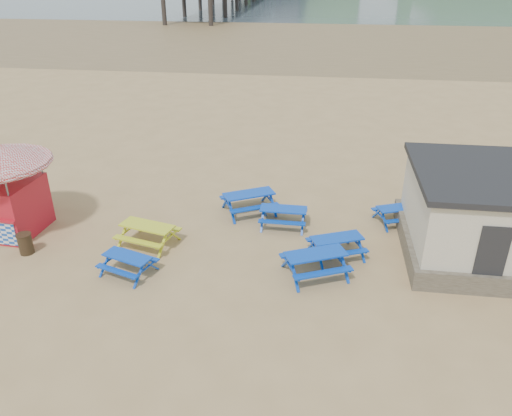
# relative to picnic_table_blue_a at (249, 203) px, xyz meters

# --- Properties ---
(ground) EXTENTS (400.00, 400.00, 0.00)m
(ground) POSITION_rel_picnic_table_blue_a_xyz_m (-0.85, -3.06, -0.43)
(ground) COLOR tan
(ground) RESTS_ON ground
(wet_sand) EXTENTS (400.00, 400.00, 0.00)m
(wet_sand) POSITION_rel_picnic_table_blue_a_xyz_m (-0.85, 51.94, -0.43)
(wet_sand) COLOR olive
(wet_sand) RESTS_ON ground
(picnic_table_blue_a) EXTENTS (2.61, 2.44, 0.87)m
(picnic_table_blue_a) POSITION_rel_picnic_table_blue_a_xyz_m (0.00, 0.00, 0.00)
(picnic_table_blue_a) COLOR #0037B4
(picnic_table_blue_a) RESTS_ON ground
(picnic_table_blue_b) EXTENTS (1.83, 1.49, 0.76)m
(picnic_table_blue_b) POSITION_rel_picnic_table_blue_a_xyz_m (1.51, -0.97, -0.05)
(picnic_table_blue_b) COLOR #0037B4
(picnic_table_blue_b) RESTS_ON ground
(picnic_table_blue_c) EXTENTS (2.05, 1.87, 0.70)m
(picnic_table_blue_c) POSITION_rel_picnic_table_blue_a_xyz_m (6.00, -0.13, -0.08)
(picnic_table_blue_c) COLOR #0037B4
(picnic_table_blue_c) RESTS_ON ground
(picnic_table_blue_d) EXTENTS (1.98, 1.79, 0.69)m
(picnic_table_blue_d) POSITION_rel_picnic_table_blue_a_xyz_m (-3.34, -5.01, -0.09)
(picnic_table_blue_d) COLOR #0037B4
(picnic_table_blue_d) RESTS_ON ground
(picnic_table_blue_e) EXTENTS (2.50, 2.30, 0.84)m
(picnic_table_blue_e) POSITION_rel_picnic_table_blue_a_xyz_m (2.85, -4.26, -0.01)
(picnic_table_blue_e) COLOR #0037B4
(picnic_table_blue_e) RESTS_ON ground
(picnic_table_blue_f) EXTENTS (2.23, 2.05, 0.76)m
(picnic_table_blue_f) POSITION_rel_picnic_table_blue_a_xyz_m (3.56, -2.97, -0.05)
(picnic_table_blue_f) COLOR #0037B4
(picnic_table_blue_f) RESTS_ON ground
(picnic_table_yellow) EXTENTS (2.30, 2.03, 0.83)m
(picnic_table_yellow) POSITION_rel_picnic_table_blue_a_xyz_m (-3.28, -3.12, -0.02)
(picnic_table_yellow) COLOR #C7CF14
(picnic_table_yellow) RESTS_ON ground
(ice_cream_kiosk) EXTENTS (4.20, 4.20, 3.53)m
(ice_cream_kiosk) POSITION_rel_picnic_table_blue_a_xyz_m (-8.88, -2.78, 1.79)
(ice_cream_kiosk) COLOR #B31725
(ice_cream_kiosk) RESTS_ON ground
(litter_bin) EXTENTS (0.53, 0.53, 0.77)m
(litter_bin) POSITION_rel_picnic_table_blue_a_xyz_m (-7.44, -4.26, -0.04)
(litter_bin) COLOR #332317
(litter_bin) RESTS_ON ground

